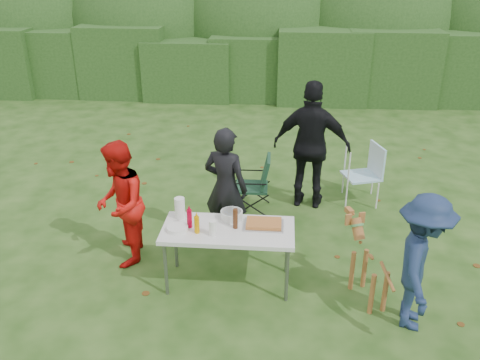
# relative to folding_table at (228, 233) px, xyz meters

# --- Properties ---
(ground) EXTENTS (80.00, 80.00, 0.00)m
(ground) POSITION_rel_folding_table_xyz_m (-0.18, 0.07, -0.69)
(ground) COLOR #1E4211
(hedge_row) EXTENTS (22.00, 1.40, 1.70)m
(hedge_row) POSITION_rel_folding_table_xyz_m (-0.18, 8.07, 0.16)
(hedge_row) COLOR #23471C
(hedge_row) RESTS_ON ground
(shrub_backdrop) EXTENTS (20.00, 2.60, 3.20)m
(shrub_backdrop) POSITION_rel_folding_table_xyz_m (-0.18, 9.67, 0.91)
(shrub_backdrop) COLOR #3D6628
(shrub_backdrop) RESTS_ON ground
(folding_table) EXTENTS (1.50, 0.70, 0.74)m
(folding_table) POSITION_rel_folding_table_xyz_m (0.00, 0.00, 0.00)
(folding_table) COLOR silver
(folding_table) RESTS_ON ground
(person_cook) EXTENTS (0.70, 0.57, 1.64)m
(person_cook) POSITION_rel_folding_table_xyz_m (-0.13, 0.89, 0.13)
(person_cook) COLOR black
(person_cook) RESTS_ON ground
(person_red_jacket) EXTENTS (0.74, 0.87, 1.59)m
(person_red_jacket) POSITION_rel_folding_table_xyz_m (-1.36, 0.38, 0.11)
(person_red_jacket) COLOR red
(person_red_jacket) RESTS_ON ground
(person_black_puffy) EXTENTS (1.20, 0.66, 1.94)m
(person_black_puffy) POSITION_rel_folding_table_xyz_m (1.02, 2.11, 0.28)
(person_black_puffy) COLOR black
(person_black_puffy) RESTS_ON ground
(child) EXTENTS (0.75, 1.07, 1.50)m
(child) POSITION_rel_folding_table_xyz_m (2.01, -0.54, 0.06)
(child) COLOR navy
(child) RESTS_ON ground
(dog) EXTENTS (0.66, 0.98, 0.86)m
(dog) POSITION_rel_folding_table_xyz_m (1.59, -0.18, -0.25)
(dog) COLOR #A06230
(dog) RESTS_ON ground
(camping_chair) EXTENTS (0.56, 0.56, 0.88)m
(camping_chair) POSITION_rel_folding_table_xyz_m (0.15, 1.85, -0.25)
(camping_chair) COLOR #1A3F29
(camping_chair) RESTS_ON ground
(lawn_chair) EXTENTS (0.69, 0.69, 0.92)m
(lawn_chair) POSITION_rel_folding_table_xyz_m (1.82, 2.31, -0.22)
(lawn_chair) COLOR #5DBDE2
(lawn_chair) RESTS_ON ground
(food_tray) EXTENTS (0.45, 0.30, 0.02)m
(food_tray) POSITION_rel_folding_table_xyz_m (0.40, 0.09, 0.06)
(food_tray) COLOR #B7B7BA
(food_tray) RESTS_ON folding_table
(focaccia_bread) EXTENTS (0.40, 0.26, 0.04)m
(focaccia_bread) POSITION_rel_folding_table_xyz_m (0.40, 0.09, 0.09)
(focaccia_bread) COLOR #B96D33
(focaccia_bread) RESTS_ON food_tray
(mustard_bottle) EXTENTS (0.06, 0.06, 0.20)m
(mustard_bottle) POSITION_rel_folding_table_xyz_m (-0.34, -0.12, 0.15)
(mustard_bottle) COLOR #CD8C00
(mustard_bottle) RESTS_ON folding_table
(ketchup_bottle) EXTENTS (0.06, 0.06, 0.22)m
(ketchup_bottle) POSITION_rel_folding_table_xyz_m (-0.44, -0.00, 0.16)
(ketchup_bottle) COLOR #AA001F
(ketchup_bottle) RESTS_ON folding_table
(beer_bottle) EXTENTS (0.06, 0.06, 0.24)m
(beer_bottle) POSITION_rel_folding_table_xyz_m (0.08, 0.02, 0.17)
(beer_bottle) COLOR #47230F
(beer_bottle) RESTS_ON folding_table
(paper_towel_roll) EXTENTS (0.12, 0.12, 0.26)m
(paper_towel_roll) POSITION_rel_folding_table_xyz_m (-0.59, 0.20, 0.18)
(paper_towel_roll) COLOR white
(paper_towel_roll) RESTS_ON folding_table
(cup_stack) EXTENTS (0.08, 0.08, 0.18)m
(cup_stack) POSITION_rel_folding_table_xyz_m (-0.15, -0.16, 0.14)
(cup_stack) COLOR white
(cup_stack) RESTS_ON folding_table
(pasta_bowl) EXTENTS (0.26, 0.26, 0.10)m
(pasta_bowl) POSITION_rel_folding_table_xyz_m (0.02, 0.23, 0.10)
(pasta_bowl) COLOR silver
(pasta_bowl) RESTS_ON folding_table
(plate_stack) EXTENTS (0.24, 0.24, 0.05)m
(plate_stack) POSITION_rel_folding_table_xyz_m (-0.56, -0.09, 0.08)
(plate_stack) COLOR white
(plate_stack) RESTS_ON folding_table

